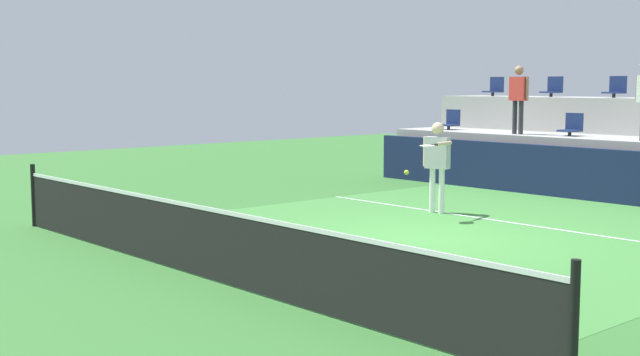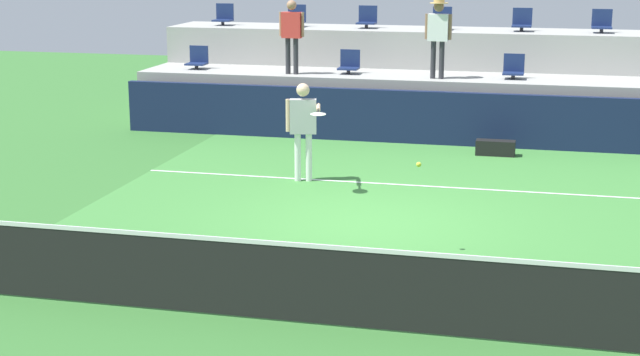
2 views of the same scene
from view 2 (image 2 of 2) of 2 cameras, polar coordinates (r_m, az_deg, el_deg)
name	(u,v)px [view 2 (image 2 of 2)]	position (r m, az deg, el deg)	size (l,w,h in m)	color
ground_plane	(368,223)	(14.31, 2.87, -2.67)	(40.00, 40.00, 0.00)	#336B2D
court_inner_paint	(380,205)	(15.26, 3.57, -1.63)	(9.00, 10.00, 0.01)	#3D7F38
court_service_line	(394,184)	(16.59, 4.42, -0.37)	(9.00, 0.06, 0.00)	white
tennis_net	(300,280)	(10.44, -1.21, -6.06)	(10.48, 0.08, 1.07)	black
sponsor_backboard	(423,118)	(19.97, 6.11, 3.58)	(13.00, 0.16, 1.10)	#141E42
seating_tier_lower	(431,104)	(21.23, 6.58, 4.38)	(13.00, 1.80, 1.25)	#9E9E99
seating_tier_upper	(441,74)	(22.93, 7.17, 6.12)	(13.00, 1.80, 2.10)	#9E9E99
stadium_chair_lower_far_left	(198,59)	(22.33, -7.26, 6.99)	(0.44, 0.40, 0.52)	#2D2D33
stadium_chair_lower_left	(349,64)	(21.34, 1.75, 6.79)	(0.44, 0.40, 0.52)	#2D2D33
stadium_chair_lower_right	(514,68)	(20.91, 11.40, 6.38)	(0.44, 0.40, 0.52)	#2D2D33
stadium_chair_upper_far_left	(224,16)	(23.92, -5.73, 9.52)	(0.44, 0.40, 0.52)	#2D2D33
stadium_chair_upper_left	(296,18)	(23.39, -1.43, 9.49)	(0.44, 0.40, 0.52)	#2D2D33
stadium_chair_upper_mid_left	(367,19)	(23.00, 2.81, 9.40)	(0.44, 0.40, 0.52)	#2D2D33
stadium_chair_upper_center	(442,20)	(22.74, 7.23, 9.26)	(0.44, 0.40, 0.52)	#2D2D33
stadium_chair_upper_mid_right	(522,22)	(22.61, 11.89, 9.06)	(0.44, 0.40, 0.52)	#2D2D33
stadium_chair_upper_right	(602,23)	(22.62, 16.36, 8.80)	(0.44, 0.40, 0.52)	#2D2D33
tennis_player	(304,122)	(16.56, -0.98, 3.34)	(0.93, 1.16, 1.72)	white
spectator_in_grey	(292,30)	(21.17, -1.69, 8.75)	(0.57, 0.22, 1.60)	#2D2D33
spectator_with_hat	(438,30)	(20.56, 7.02, 8.68)	(0.57, 0.42, 1.67)	#2D2D33
tennis_ball	(419,165)	(12.66, 5.87, 0.80)	(0.07, 0.07, 0.07)	#CCE033
equipment_bag	(495,148)	(19.12, 10.36, 1.77)	(0.76, 0.28, 0.30)	black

